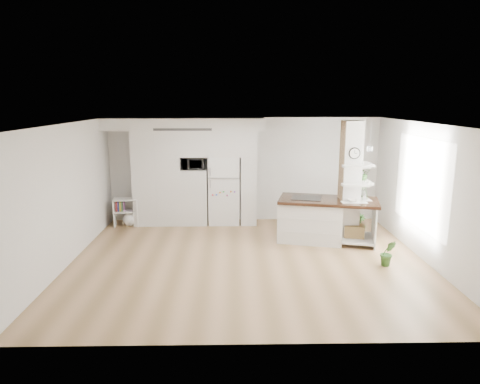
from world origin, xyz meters
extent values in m
cube|color=tan|center=(0.00, 0.00, 0.00)|extent=(7.00, 6.00, 0.01)
cube|color=white|center=(0.00, 0.00, 2.70)|extent=(7.00, 6.00, 0.04)
cube|color=silver|center=(0.00, 3.00, 1.35)|extent=(7.00, 0.04, 2.70)
cube|color=silver|center=(0.00, -3.00, 1.35)|extent=(7.00, 0.04, 2.70)
cube|color=silver|center=(-3.50, 0.00, 1.35)|extent=(0.04, 6.00, 2.70)
cube|color=silver|center=(3.50, 0.00, 1.35)|extent=(0.04, 6.00, 2.70)
cube|color=white|center=(-2.20, 2.67, 1.20)|extent=(1.20, 0.65, 2.40)
cube|color=white|center=(-1.27, 2.67, 0.71)|extent=(0.65, 0.65, 1.42)
cube|color=white|center=(-1.27, 2.67, 2.08)|extent=(0.65, 0.65, 0.65)
cube|color=white|center=(-0.53, 2.67, 2.08)|extent=(0.85, 0.65, 0.65)
cube|color=white|center=(0.10, 2.67, 1.20)|extent=(0.40, 0.65, 2.40)
cube|color=silver|center=(-1.50, 2.65, 2.55)|extent=(4.00, 0.70, 0.30)
cube|color=#262626|center=(-1.50, 2.31, 2.44)|extent=(1.40, 0.04, 0.06)
cube|color=white|center=(-0.53, 2.68, 0.88)|extent=(0.78, 0.66, 1.75)
cube|color=#B2B2B7|center=(-0.53, 2.34, 1.24)|extent=(0.78, 0.01, 0.03)
cube|color=silver|center=(2.30, 1.20, 1.35)|extent=(0.40, 0.40, 2.70)
cube|color=tan|center=(2.09, 1.20, 1.35)|extent=(0.02, 0.40, 2.70)
cube|color=tan|center=(2.30, 1.41, 1.35)|extent=(0.40, 0.02, 2.70)
cylinder|color=black|center=(2.30, 0.99, 2.02)|extent=(0.25, 0.03, 0.25)
cylinder|color=white|center=(2.30, 0.98, 2.02)|extent=(0.21, 0.01, 0.21)
plane|color=white|center=(3.48, 0.30, 1.50)|extent=(0.00, 2.40, 2.40)
cylinder|color=white|center=(1.70, 0.15, 2.12)|extent=(0.12, 0.12, 0.10)
cube|color=white|center=(1.46, 1.27, 0.45)|extent=(1.58, 1.23, 0.91)
cube|color=white|center=(2.46, 1.02, 0.12)|extent=(0.95, 1.07, 0.04)
cube|color=white|center=(2.81, 0.93, 0.45)|extent=(0.25, 0.90, 0.91)
cube|color=#371B10|center=(1.83, 1.18, 0.94)|extent=(2.34, 1.51, 0.06)
cube|color=black|center=(1.36, 1.29, 0.98)|extent=(0.76, 0.68, 0.01)
cube|color=olive|center=(2.41, 1.03, 0.28)|extent=(0.50, 0.42, 0.27)
cylinder|color=white|center=(2.59, 1.10, 1.08)|extent=(0.12, 0.12, 0.22)
cube|color=white|center=(-3.28, 2.41, 0.36)|extent=(0.07, 0.35, 0.71)
cube|color=white|center=(-2.72, 2.49, 0.36)|extent=(0.07, 0.35, 0.71)
cube|color=white|center=(-3.00, 2.45, 0.70)|extent=(0.64, 0.42, 0.03)
cube|color=white|center=(-3.00, 2.45, 0.39)|extent=(0.61, 0.41, 0.03)
sphere|color=white|center=(-2.92, 2.46, 0.17)|extent=(0.35, 0.35, 0.35)
imported|color=#336528|center=(2.67, -0.34, 0.26)|extent=(0.31, 0.26, 0.52)
imported|color=#336528|center=(2.73, 1.70, 0.24)|extent=(0.35, 0.35, 0.48)
imported|color=#2D2D2D|center=(-1.27, 2.62, 1.57)|extent=(0.54, 0.37, 0.30)
imported|color=#336528|center=(2.63, 1.30, 1.52)|extent=(0.27, 0.23, 0.30)
imported|color=white|center=(2.30, 0.90, 1.00)|extent=(0.22, 0.22, 0.05)
camera|label=1|loc=(-0.32, -8.05, 3.14)|focal=32.00mm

